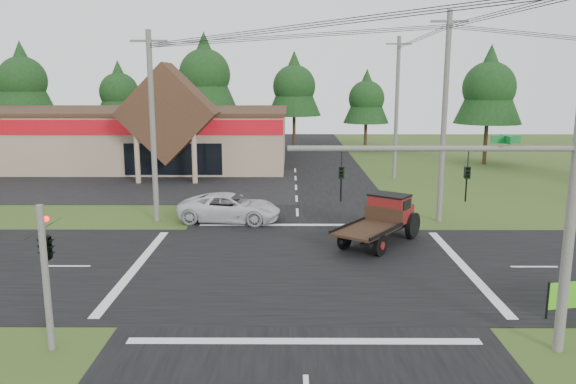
{
  "coord_description": "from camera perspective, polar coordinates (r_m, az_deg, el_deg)",
  "views": [
    {
      "loc": [
        -0.42,
        -22.89,
        7.85
      ],
      "look_at": [
        -0.54,
        5.37,
        2.2
      ],
      "focal_mm": 35.0,
      "sensor_mm": 36.0,
      "label": 1
    }
  ],
  "objects": [
    {
      "name": "tree_row_b",
      "position": [
        67.79,
        -16.8,
        9.87
      ],
      "size": [
        5.6,
        5.6,
        10.1
      ],
      "color": "#332316",
      "rests_on": "ground"
    },
    {
      "name": "traffic_signal_mast",
      "position": [
        16.95,
        21.83,
        -1.17
      ],
      "size": [
        8.12,
        0.24,
        7.0
      ],
      "color": "#595651",
      "rests_on": "ground"
    },
    {
      "name": "white_pickup",
      "position": [
        31.8,
        -5.93,
        -1.58
      ],
      "size": [
        5.96,
        3.29,
        1.58
      ],
      "primitive_type": "imported",
      "rotation": [
        0.0,
        0.0,
        1.45
      ],
      "color": "silver",
      "rests_on": "ground"
    },
    {
      "name": "tree_side_ne",
      "position": [
        56.0,
        19.77,
        10.17
      ],
      "size": [
        6.16,
        6.16,
        11.11
      ],
      "color": "#332316",
      "rests_on": "ground"
    },
    {
      "name": "road_ew",
      "position": [
        24.2,
        1.23,
        -7.6
      ],
      "size": [
        120.0,
        12.0,
        0.02
      ],
      "primitive_type": "cube",
      "color": "black",
      "rests_on": "ground"
    },
    {
      "name": "tree_row_e",
      "position": [
        63.47,
        7.98,
        9.56
      ],
      "size": [
        5.04,
        5.04,
        9.09
      ],
      "color": "#332316",
      "rests_on": "ground"
    },
    {
      "name": "ground",
      "position": [
        24.2,
        1.23,
        -7.62
      ],
      "size": [
        120.0,
        120.0,
        0.0
      ],
      "primitive_type": "plane",
      "color": "#394D1B",
      "rests_on": "ground"
    },
    {
      "name": "tree_row_d",
      "position": [
        64.89,
        0.63,
        10.89
      ],
      "size": [
        6.16,
        6.16,
        11.11
      ],
      "color": "#332316",
      "rests_on": "ground"
    },
    {
      "name": "cvs_building",
      "position": [
        54.87,
        -16.0,
        5.57
      ],
      "size": [
        30.4,
        18.2,
        9.19
      ],
      "color": "tan",
      "rests_on": "ground"
    },
    {
      "name": "tree_row_a",
      "position": [
        69.5,
        -25.39,
        10.41
      ],
      "size": [
        6.72,
        6.72,
        12.12
      ],
      "color": "#332316",
      "rests_on": "ground"
    },
    {
      "name": "traffic_signal_corner",
      "position": [
        17.64,
        -23.49,
        -3.85
      ],
      "size": [
        0.53,
        2.48,
        4.4
      ],
      "color": "#595651",
      "rests_on": "ground"
    },
    {
      "name": "antique_flatbed_truck",
      "position": [
        27.45,
        9.19,
        -2.92
      ],
      "size": [
        5.02,
        5.81,
        2.35
      ],
      "primitive_type": null,
      "rotation": [
        0.0,
        0.0,
        -0.62
      ],
      "color": "#5D160D",
      "rests_on": "ground"
    },
    {
      "name": "tree_row_c",
      "position": [
        64.61,
        -8.46,
        11.96
      ],
      "size": [
        7.28,
        7.28,
        13.13
      ],
      "color": "#332316",
      "rests_on": "ground"
    },
    {
      "name": "utility_pole_n",
      "position": [
        45.72,
        10.98,
        8.46
      ],
      "size": [
        2.0,
        0.3,
        11.2
      ],
      "color": "#595651",
      "rests_on": "ground"
    },
    {
      "name": "utility_pole_ne",
      "position": [
        32.07,
        15.6,
        7.39
      ],
      "size": [
        2.0,
        0.3,
        11.5
      ],
      "color": "#595651",
      "rests_on": "ground"
    },
    {
      "name": "parking_apron",
      "position": [
        44.73,
        -17.43,
        0.7
      ],
      "size": [
        28.0,
        14.0,
        0.02
      ],
      "primitive_type": "cube",
      "color": "black",
      "rests_on": "ground"
    },
    {
      "name": "utility_pole_nw",
      "position": [
        31.9,
        -13.59,
        6.57
      ],
      "size": [
        2.0,
        0.3,
        10.5
      ],
      "color": "#595651",
      "rests_on": "ground"
    },
    {
      "name": "road_ns",
      "position": [
        24.2,
        1.23,
        -7.6
      ],
      "size": [
        12.0,
        120.0,
        0.02
      ],
      "primitive_type": "cube",
      "color": "black",
      "rests_on": "ground"
    }
  ]
}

